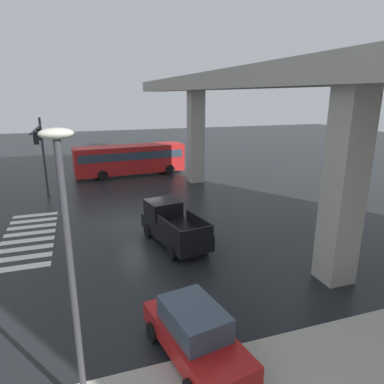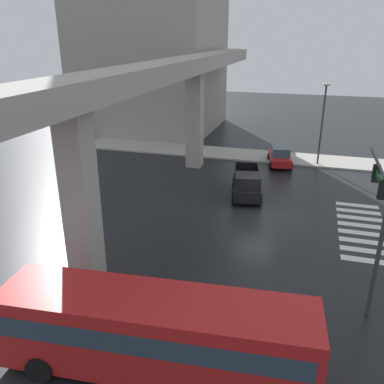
{
  "view_description": "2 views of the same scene",
  "coord_description": "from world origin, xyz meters",
  "px_view_note": "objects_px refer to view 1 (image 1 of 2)",
  "views": [
    {
      "loc": [
        20.26,
        -3.35,
        7.89
      ],
      "look_at": [
        -0.46,
        3.54,
        1.65
      ],
      "focal_mm": 32.12,
      "sensor_mm": 36.0,
      "label": 1
    },
    {
      "loc": [
        -24.24,
        -2.85,
        11.12
      ],
      "look_at": [
        -1.51,
        3.89,
        1.86
      ],
      "focal_mm": 37.98,
      "sensor_mm": 36.0,
      "label": 2
    }
  ],
  "objects_px": {
    "sedan_red": "(195,333)",
    "fire_hydrant": "(201,356)",
    "pickup_truck": "(172,225)",
    "street_lamp_near_corner": "(69,249)",
    "traffic_signal_mast": "(40,144)",
    "city_bus": "(130,158)"
  },
  "relations": [
    {
      "from": "pickup_truck",
      "to": "sedan_red",
      "type": "height_order",
      "value": "pickup_truck"
    },
    {
      "from": "fire_hydrant",
      "to": "traffic_signal_mast",
      "type": "bearing_deg",
      "value": -163.86
    },
    {
      "from": "sedan_red",
      "to": "traffic_signal_mast",
      "type": "xyz_separation_m",
      "value": [
        -18.65,
        -5.52,
        3.53
      ]
    },
    {
      "from": "pickup_truck",
      "to": "traffic_signal_mast",
      "type": "relative_size",
      "value": 0.83
    },
    {
      "from": "pickup_truck",
      "to": "street_lamp_near_corner",
      "type": "xyz_separation_m",
      "value": [
        9.5,
        -4.91,
        3.57
      ]
    },
    {
      "from": "pickup_truck",
      "to": "city_bus",
      "type": "xyz_separation_m",
      "value": [
        -17.19,
        0.35,
        0.73
      ]
    },
    {
      "from": "pickup_truck",
      "to": "traffic_signal_mast",
      "type": "xyz_separation_m",
      "value": [
        -10.07,
        -7.13,
        3.39
      ]
    },
    {
      "from": "sedan_red",
      "to": "fire_hydrant",
      "type": "xyz_separation_m",
      "value": [
        0.52,
        0.02,
        -0.42
      ]
    },
    {
      "from": "city_bus",
      "to": "traffic_signal_mast",
      "type": "bearing_deg",
      "value": -46.38
    },
    {
      "from": "city_bus",
      "to": "sedan_red",
      "type": "height_order",
      "value": "city_bus"
    },
    {
      "from": "pickup_truck",
      "to": "fire_hydrant",
      "type": "distance_m",
      "value": 9.25
    },
    {
      "from": "traffic_signal_mast",
      "to": "street_lamp_near_corner",
      "type": "height_order",
      "value": "street_lamp_near_corner"
    },
    {
      "from": "street_lamp_near_corner",
      "to": "fire_hydrant",
      "type": "relative_size",
      "value": 8.52
    },
    {
      "from": "traffic_signal_mast",
      "to": "street_lamp_near_corner",
      "type": "distance_m",
      "value": 19.69
    },
    {
      "from": "sedan_red",
      "to": "fire_hydrant",
      "type": "distance_m",
      "value": 0.67
    },
    {
      "from": "city_bus",
      "to": "street_lamp_near_corner",
      "type": "distance_m",
      "value": 27.35
    },
    {
      "from": "city_bus",
      "to": "pickup_truck",
      "type": "bearing_deg",
      "value": -1.16
    },
    {
      "from": "sedan_red",
      "to": "street_lamp_near_corner",
      "type": "bearing_deg",
      "value": -74.53
    },
    {
      "from": "pickup_truck",
      "to": "fire_hydrant",
      "type": "height_order",
      "value": "pickup_truck"
    },
    {
      "from": "pickup_truck",
      "to": "city_bus",
      "type": "relative_size",
      "value": 0.49
    },
    {
      "from": "street_lamp_near_corner",
      "to": "traffic_signal_mast",
      "type": "bearing_deg",
      "value": -173.54
    },
    {
      "from": "traffic_signal_mast",
      "to": "street_lamp_near_corner",
      "type": "xyz_separation_m",
      "value": [
        19.56,
        2.22,
        0.18
      ]
    }
  ]
}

